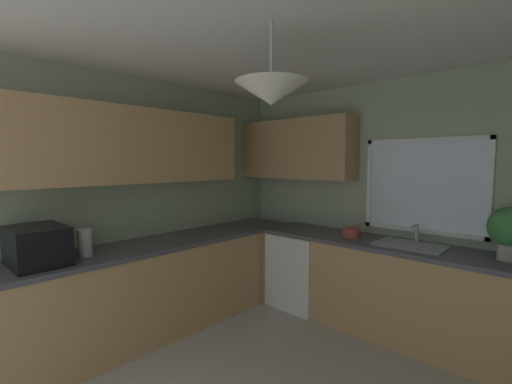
{
  "coord_description": "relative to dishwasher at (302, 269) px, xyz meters",
  "views": [
    {
      "loc": [
        1.38,
        -1.61,
        1.65
      ],
      "look_at": [
        -0.78,
        0.7,
        1.38
      ],
      "focal_mm": 24.29,
      "sensor_mm": 36.0,
      "label": 1
    }
  ],
  "objects": [
    {
      "name": "room_shell",
      "position": [
        0.52,
        -1.16,
        1.29
      ],
      "size": [
        3.86,
        4.01,
        2.54
      ],
      "color": "#9EAD8E",
      "rests_on": "ground_plane"
    },
    {
      "name": "counter_run_left",
      "position": [
        -0.66,
        -1.6,
        0.02
      ],
      "size": [
        0.65,
        3.62,
        0.88
      ],
      "color": "tan",
      "rests_on": "ground_plane"
    },
    {
      "name": "counter_run_back",
      "position": [
        1.11,
        0.03,
        0.02
      ],
      "size": [
        2.95,
        0.65,
        0.88
      ],
      "color": "tan",
      "rests_on": "ground_plane"
    },
    {
      "name": "dishwasher",
      "position": [
        0.0,
        0.0,
        0.0
      ],
      "size": [
        0.6,
        0.6,
        0.84
      ],
      "primitive_type": "cube",
      "color": "white",
      "rests_on": "ground_plane"
    },
    {
      "name": "microwave",
      "position": [
        -0.66,
        -2.47,
        0.61
      ],
      "size": [
        0.48,
        0.36,
        0.29
      ],
      "primitive_type": "cube",
      "color": "black",
      "rests_on": "counter_run_left"
    },
    {
      "name": "kettle",
      "position": [
        -0.64,
        -2.14,
        0.58
      ],
      "size": [
        0.11,
        0.11,
        0.23
      ],
      "primitive_type": "cylinder",
      "color": "#B7B7BC",
      "rests_on": "counter_run_left"
    },
    {
      "name": "sink_assembly",
      "position": [
        1.18,
        0.04,
        0.47
      ],
      "size": [
        0.59,
        0.4,
        0.19
      ],
      "color": "#9EA0A5",
      "rests_on": "counter_run_back"
    },
    {
      "name": "potted_plant",
      "position": [
        1.91,
        0.08,
        0.71
      ],
      "size": [
        0.31,
        0.31,
        0.42
      ],
      "color": "#B2A899",
      "rests_on": "counter_run_back"
    },
    {
      "name": "bowl",
      "position": [
        0.59,
        0.03,
        0.51
      ],
      "size": [
        0.19,
        0.19,
        0.09
      ],
      "primitive_type": "cylinder",
      "color": "#B74C42",
      "rests_on": "counter_run_back"
    }
  ]
}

